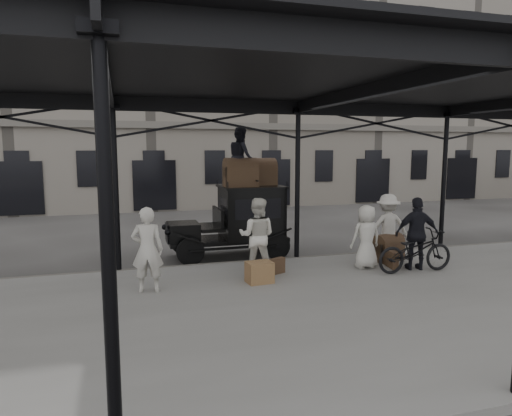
% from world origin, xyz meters
% --- Properties ---
extents(ground, '(120.00, 120.00, 0.00)m').
position_xyz_m(ground, '(0.00, 0.00, 0.00)').
color(ground, '#383533').
rests_on(ground, ground).
extents(platform, '(28.00, 8.00, 0.15)m').
position_xyz_m(platform, '(0.00, -2.00, 0.07)').
color(platform, slate).
rests_on(platform, ground).
extents(canopy, '(22.50, 9.00, 4.74)m').
position_xyz_m(canopy, '(0.00, -1.72, 4.60)').
color(canopy, black).
rests_on(canopy, ground).
extents(building_frontage, '(64.00, 8.00, 14.00)m').
position_xyz_m(building_frontage, '(0.00, 18.00, 7.00)').
color(building_frontage, slate).
rests_on(building_frontage, ground).
extents(taxi, '(3.65, 1.55, 2.18)m').
position_xyz_m(taxi, '(-1.37, 3.17, 1.20)').
color(taxi, black).
rests_on(taxi, ground).
extents(porter_left, '(0.76, 0.57, 1.91)m').
position_xyz_m(porter_left, '(-4.36, -0.11, 1.10)').
color(porter_left, beige).
rests_on(porter_left, platform).
extents(porter_midleft, '(1.16, 1.06, 1.94)m').
position_xyz_m(porter_midleft, '(-1.61, 0.65, 1.12)').
color(porter_midleft, silver).
rests_on(porter_midleft, platform).
extents(porter_centre, '(0.83, 0.55, 1.69)m').
position_xyz_m(porter_centre, '(1.31, 0.35, 0.99)').
color(porter_centre, beige).
rests_on(porter_centre, platform).
extents(porter_official, '(1.20, 0.75, 1.91)m').
position_xyz_m(porter_official, '(2.49, -0.18, 1.10)').
color(porter_official, black).
rests_on(porter_official, platform).
extents(porter_right, '(1.31, 0.89, 1.88)m').
position_xyz_m(porter_right, '(2.38, 1.02, 1.09)').
color(porter_right, beige).
rests_on(porter_right, platform).
extents(bicycle, '(2.10, 0.76, 1.10)m').
position_xyz_m(bicycle, '(2.31, -0.39, 0.70)').
color(bicycle, black).
rests_on(bicycle, platform).
extents(porter_roof, '(0.71, 0.89, 1.76)m').
position_xyz_m(porter_roof, '(-1.40, 3.07, 3.06)').
color(porter_roof, black).
rests_on(porter_roof, taxi).
extents(steamer_trunk_roof_near, '(0.99, 0.63, 0.71)m').
position_xyz_m(steamer_trunk_roof_near, '(-1.45, 2.92, 2.54)').
color(steamer_trunk_roof_near, '#4A2F22').
rests_on(steamer_trunk_roof_near, taxi).
extents(steamer_trunk_roof_far, '(0.99, 0.66, 0.69)m').
position_xyz_m(steamer_trunk_roof_far, '(-0.70, 3.37, 2.53)').
color(steamer_trunk_roof_far, '#4A2F22').
rests_on(steamer_trunk_roof_far, taxi).
extents(steamer_trunk_platform, '(1.00, 0.79, 0.64)m').
position_xyz_m(steamer_trunk_platform, '(2.32, 0.88, 0.47)').
color(steamer_trunk_platform, '#4A2F22').
rests_on(steamer_trunk_platform, platform).
extents(wicker_hamper, '(0.64, 0.51, 0.50)m').
position_xyz_m(wicker_hamper, '(-1.79, -0.15, 0.40)').
color(wicker_hamper, olive).
rests_on(wicker_hamper, platform).
extents(suitcase_upright, '(0.26, 0.62, 0.45)m').
position_xyz_m(suitcase_upright, '(1.99, 0.16, 0.38)').
color(suitcase_upright, '#4A2F22').
rests_on(suitcase_upright, platform).
extents(suitcase_flat, '(0.61, 0.38, 0.40)m').
position_xyz_m(suitcase_flat, '(-1.21, 0.44, 0.35)').
color(suitcase_flat, '#4A2F22').
rests_on(suitcase_flat, platform).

